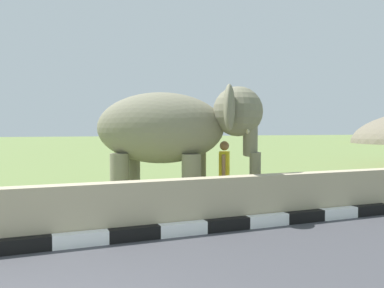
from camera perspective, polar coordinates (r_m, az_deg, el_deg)
name	(u,v)px	position (r m, az deg, el deg)	size (l,w,h in m)	color
barrier_parapet	(136,209)	(7.29, -8.15, -9.27)	(28.00, 0.36, 1.00)	tan
elephant	(174,130)	(9.40, -2.58, 2.03)	(3.95, 3.50, 2.94)	#75725C
person_handler	(224,171)	(9.68, 4.70, -3.89)	(0.42, 0.61, 1.66)	navy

